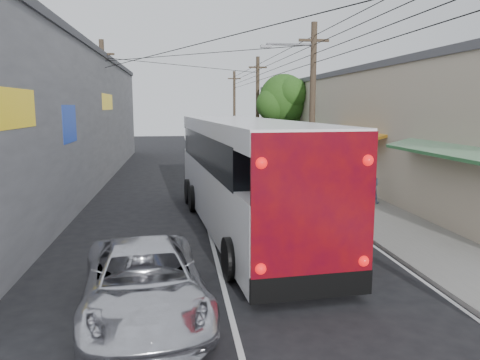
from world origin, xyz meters
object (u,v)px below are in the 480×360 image
at_px(parked_car_far, 231,145).
at_px(pedestrian_near, 314,176).
at_px(coach_bus, 243,173).
at_px(parked_suv, 282,179).
at_px(pedestrian_far, 371,186).
at_px(jeepney, 144,282).
at_px(parked_car_mid, 255,156).

xyz_separation_m(parked_car_far, pedestrian_near, (1.60, -20.69, 0.19)).
relative_size(coach_bus, parked_car_far, 2.80).
distance_m(parked_suv, pedestrian_far, 4.14).
height_order(jeepney, parked_suv, parked_suv).
xyz_separation_m(coach_bus, pedestrian_far, (6.03, 3.15, -1.11)).
xyz_separation_m(pedestrian_near, pedestrian_far, (1.82, -2.52, -0.12)).
distance_m(parked_car_mid, pedestrian_far, 15.01).
bearing_deg(parked_car_mid, jeepney, -105.03).
bearing_deg(parked_suv, parked_car_far, 91.74).
xyz_separation_m(jeepney, parked_suv, (5.55, 12.00, 0.16)).
xyz_separation_m(coach_bus, parked_suv, (2.61, 5.49, -1.09)).
height_order(parked_car_far, pedestrian_far, pedestrian_far).
relative_size(coach_bus, pedestrian_far, 9.11).
bearing_deg(parked_suv, coach_bus, -113.69).
height_order(jeepney, parked_car_far, parked_car_far).
bearing_deg(parked_car_far, pedestrian_near, -78.50).
xyz_separation_m(jeepney, pedestrian_far, (8.97, 9.66, 0.13)).
bearing_deg(pedestrian_near, jeepney, 41.73).
bearing_deg(parked_suv, parked_car_mid, 88.07).
bearing_deg(jeepney, parked_suv, 58.74).
height_order(coach_bus, parked_car_far, coach_bus).
xyz_separation_m(parked_suv, pedestrian_near, (1.60, 0.19, 0.10)).
height_order(parked_suv, pedestrian_far, parked_suv).
distance_m(jeepney, parked_car_far, 33.34).
distance_m(parked_suv, pedestrian_near, 1.61).
relative_size(jeepney, pedestrian_near, 3.04).
bearing_deg(parked_car_far, pedestrian_far, -74.54).
bearing_deg(parked_car_far, coach_bus, -88.57).
bearing_deg(parked_car_mid, parked_car_far, 94.95).
relative_size(parked_car_mid, pedestrian_far, 2.65).
bearing_deg(parked_car_far, parked_suv, -82.92).
distance_m(parked_suv, parked_car_mid, 12.47).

